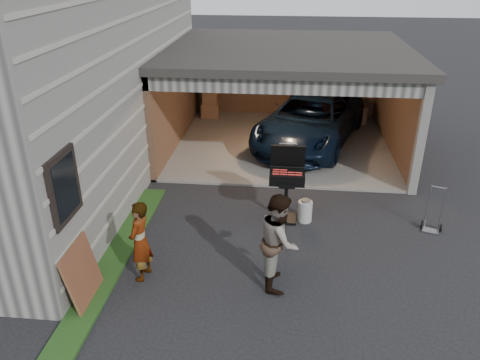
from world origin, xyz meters
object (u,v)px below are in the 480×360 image
object	(u,v)px
propane_tank	(305,211)
minivan	(310,122)
bbq_grill	(287,179)
plywood_panel	(82,274)
hand_truck	(432,222)
woman	(140,241)
man	(279,241)

from	to	relation	value
propane_tank	minivan	bearing A→B (deg)	87.18
propane_tank	bbq_grill	bearing A→B (deg)	175.31
plywood_panel	hand_truck	bearing A→B (deg)	24.30
woman	propane_tank	distance (m)	3.70
woman	bbq_grill	world-z (taller)	bbq_grill
man	propane_tank	distance (m)	2.31
woman	propane_tank	size ratio (longest dim) A/B	3.24
woman	plywood_panel	distance (m)	1.06
minivan	bbq_grill	xyz separation A→B (m)	(-0.64, -4.51, 0.25)
minivan	man	bearing A→B (deg)	-78.23
minivan	woman	xyz separation A→B (m)	(-3.11, -6.80, 0.03)
plywood_panel	man	bearing A→B (deg)	14.03
minivan	hand_truck	xyz separation A→B (m)	(2.38, -4.67, -0.52)
woman	man	size ratio (longest dim) A/B	0.87
bbq_grill	plywood_panel	bearing A→B (deg)	-137.34
propane_tank	man	bearing A→B (deg)	-103.36
man	hand_truck	bearing A→B (deg)	-60.25
plywood_panel	bbq_grill	bearing A→B (deg)	42.66
man	bbq_grill	world-z (taller)	man
plywood_panel	woman	bearing A→B (deg)	42.03
woman	plywood_panel	bearing A→B (deg)	-39.40
man	bbq_grill	xyz separation A→B (m)	(0.10, 2.20, 0.10)
bbq_grill	plywood_panel	world-z (taller)	bbq_grill
woman	hand_truck	distance (m)	5.92
woman	man	world-z (taller)	man
man	minivan	bearing A→B (deg)	-9.73
propane_tank	plywood_panel	bearing A→B (deg)	-141.08
bbq_grill	hand_truck	bearing A→B (deg)	-2.99
minivan	bbq_grill	distance (m)	4.57
man	plywood_panel	world-z (taller)	man
woman	propane_tank	xyz separation A→B (m)	(2.88, 2.26, -0.51)
woman	hand_truck	bearing A→B (deg)	119.80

